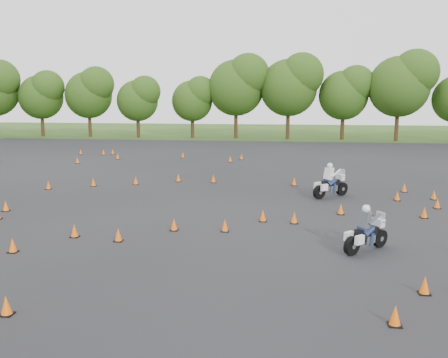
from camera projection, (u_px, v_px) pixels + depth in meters
name	position (u px, v px, depth m)	size (l,w,h in m)	color
ground	(211.00, 225.00, 19.79)	(140.00, 140.00, 0.00)	#2D5119
asphalt_pad	(229.00, 195.00, 25.65)	(62.00, 62.00, 0.00)	black
treeline	(290.00, 99.00, 52.95)	(86.86, 32.43, 10.88)	#294614
traffic_cones	(222.00, 193.00, 25.10)	(36.14, 31.80, 0.45)	#F05E0A
rider_grey	(366.00, 227.00, 16.39)	(2.08, 0.64, 1.60)	#3F4247
rider_white	(331.00, 180.00, 25.11)	(2.29, 0.70, 1.77)	silver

